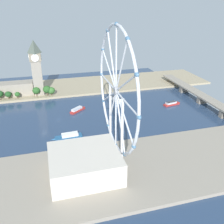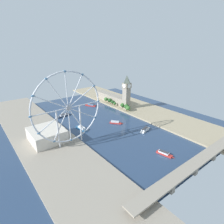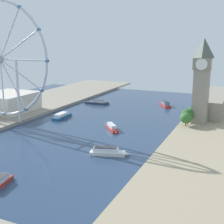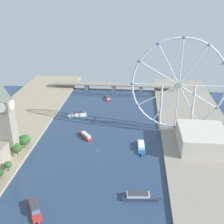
% 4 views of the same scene
% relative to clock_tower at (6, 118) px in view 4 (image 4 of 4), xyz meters
% --- Properties ---
extents(ground_plane, '(402.27, 402.27, 0.00)m').
position_rel_clock_tower_xyz_m(ground_plane, '(87.73, 20.50, -43.79)').
color(ground_plane, navy).
extents(riverbank_right, '(90.00, 520.00, 3.00)m').
position_rel_clock_tower_xyz_m(riverbank_right, '(203.86, 20.50, -42.29)').
color(riverbank_right, gray).
rests_on(riverbank_right, ground_plane).
extents(clock_tower, '(16.66, 16.66, 78.44)m').
position_rel_clock_tower_xyz_m(clock_tower, '(0.00, 0.00, 0.00)').
color(clock_tower, gray).
rests_on(clock_tower, riverbank_left).
extents(tree_row_embankment, '(12.65, 93.82, 14.89)m').
position_rel_clock_tower_xyz_m(tree_row_embankment, '(8.50, -18.04, -32.42)').
color(tree_row_embankment, '#513823').
rests_on(tree_row_embankment, riverbank_left).
extents(ferris_wheel, '(110.20, 3.20, 113.05)m').
position_rel_clock_tower_xyz_m(ferris_wheel, '(175.40, 66.04, 17.28)').
color(ferris_wheel, silver).
rests_on(ferris_wheel, riverbank_right).
extents(riverside_hall, '(49.44, 54.55, 19.46)m').
position_rel_clock_tower_xyz_m(riverside_hall, '(200.69, 32.94, -31.06)').
color(riverside_hall, beige).
rests_on(riverside_hall, riverbank_right).
extents(river_bridge, '(214.27, 15.72, 11.23)m').
position_rel_clock_tower_xyz_m(river_bridge, '(87.73, 216.70, -35.01)').
color(river_bridge, gray).
rests_on(river_bridge, ground_plane).
extents(tour_boat_0, '(20.31, 29.57, 6.33)m').
position_rel_clock_tower_xyz_m(tour_boat_0, '(51.56, -74.95, -41.26)').
color(tour_boat_0, '#B22D28').
rests_on(tour_boat_0, ground_plane).
extents(tour_boat_1, '(10.75, 27.56, 4.88)m').
position_rel_clock_tower_xyz_m(tour_boat_1, '(82.71, 172.59, -41.77)').
color(tour_boat_1, '#B22D28').
rests_on(tour_boat_1, ground_plane).
extents(tour_boat_2, '(29.30, 13.67, 5.85)m').
position_rel_clock_tower_xyz_m(tour_boat_2, '(47.45, 103.65, -41.33)').
color(tour_boat_2, white).
rests_on(tour_boat_2, ground_plane).
extents(tour_boat_3, '(9.52, 32.62, 5.41)m').
position_rel_clock_tower_xyz_m(tour_boat_3, '(135.42, 26.99, -41.57)').
color(tour_boat_3, '#235684').
rests_on(tour_boat_3, ground_plane).
extents(tour_boat_4, '(35.37, 11.00, 5.19)m').
position_rel_clock_tower_xyz_m(tour_boat_4, '(134.22, -52.19, -41.65)').
color(tour_boat_4, '#2D384C').
rests_on(tour_boat_4, ground_plane).
extents(tour_boat_5, '(20.20, 23.23, 5.32)m').
position_rel_clock_tower_xyz_m(tour_boat_5, '(69.54, 46.05, -41.53)').
color(tour_boat_5, '#B22D28').
rests_on(tour_boat_5, ground_plane).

